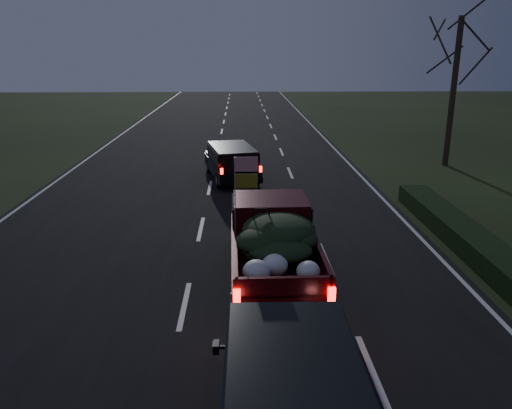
{
  "coord_description": "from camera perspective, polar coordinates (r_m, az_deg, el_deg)",
  "views": [
    {
      "loc": [
        1.28,
        -10.04,
        5.48
      ],
      "look_at": [
        1.72,
        3.44,
        1.3
      ],
      "focal_mm": 35.0,
      "sensor_mm": 36.0,
      "label": 1
    }
  ],
  "objects": [
    {
      "name": "bare_tree_far",
      "position": [
        26.12,
        22.02,
        15.48
      ],
      "size": [
        3.6,
        3.6,
        7.0
      ],
      "color": "black",
      "rests_on": "ground"
    },
    {
      "name": "pickup_truck",
      "position": [
        12.25,
        1.97,
        -4.05
      ],
      "size": [
        2.11,
        5.33,
        2.78
      ],
      "rotation": [
        0.0,
        0.0,
        0.01
      ],
      "color": "#38070C",
      "rests_on": "ground"
    },
    {
      "name": "hedge_row",
      "position": [
        15.47,
        23.25,
        -3.81
      ],
      "size": [
        1.0,
        10.0,
        0.6
      ],
      "primitive_type": "cube",
      "color": "black",
      "rests_on": "ground"
    },
    {
      "name": "rear_suv",
      "position": [
        7.27,
        4.23,
        -21.13
      ],
      "size": [
        2.09,
        4.51,
        1.29
      ],
      "rotation": [
        0.0,
        0.0,
        -0.01
      ],
      "color": "black",
      "rests_on": "ground"
    },
    {
      "name": "road_asphalt",
      "position": [
        11.51,
        -8.18,
        -11.36
      ],
      "size": [
        14.0,
        120.0,
        0.02
      ],
      "primitive_type": "cube",
      "color": "black",
      "rests_on": "ground"
    },
    {
      "name": "ground",
      "position": [
        11.51,
        -8.18,
        -11.4
      ],
      "size": [
        120.0,
        120.0,
        0.0
      ],
      "primitive_type": "plane",
      "color": "black",
      "rests_on": "ground"
    },
    {
      "name": "lead_suv",
      "position": [
        21.91,
        -2.78,
        5.21
      ],
      "size": [
        2.6,
        4.52,
        1.22
      ],
      "rotation": [
        0.0,
        0.0,
        0.21
      ],
      "color": "black",
      "rests_on": "ground"
    }
  ]
}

